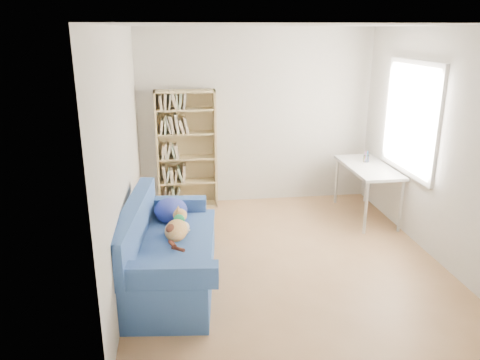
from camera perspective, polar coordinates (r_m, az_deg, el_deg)
The scene contains 6 objects.
ground at distance 5.61m, azimuth 5.27°, elevation -9.32°, with size 4.00×4.00×0.00m, color #986D45.
room_shell at distance 5.14m, azimuth 6.79°, elevation 7.39°, with size 3.54×4.04×2.62m.
sofa at distance 4.99m, azimuth -8.95°, elevation -8.73°, with size 1.06×1.91×0.90m.
bookshelf at distance 6.93m, azimuth -6.50°, elevation 3.12°, with size 0.87×0.27×1.74m.
desk at distance 6.77m, azimuth 15.34°, elevation 1.11°, with size 0.58×1.26×0.75m.
pen_cup at distance 6.93m, azimuth 15.14°, elevation 2.64°, with size 0.09×0.09×0.16m.
Camera 1 is at (-1.17, -4.86, 2.57)m, focal length 35.00 mm.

